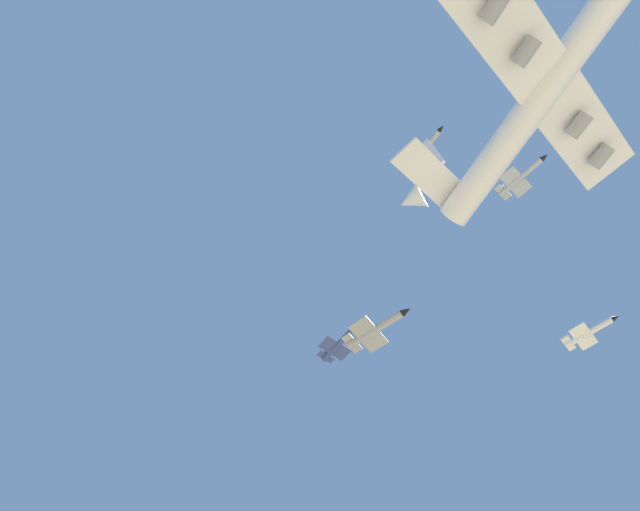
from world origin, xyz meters
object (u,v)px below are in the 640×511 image
object	(u,v)px
carrier_jet	(549,82)
chase_jet_left_wing	(589,333)
chase_jet_trailing	(375,330)
chase_jet_high_escort	(520,177)
chase_jet_right_wing	(339,344)
chase_jet_lead	(424,151)

from	to	relation	value
carrier_jet	chase_jet_left_wing	size ratio (longest dim) A/B	4.57
carrier_jet	chase_jet_trailing	distance (m)	59.14
chase_jet_trailing	chase_jet_high_escort	bearing A→B (deg)	15.36
chase_jet_left_wing	chase_jet_trailing	size ratio (longest dim) A/B	0.99
chase_jet_right_wing	chase_jet_high_escort	xyz separation A→B (m)	(35.39, 51.31, 13.19)
chase_jet_lead	chase_jet_trailing	distance (m)	61.26
chase_jet_trailing	chase_jet_left_wing	bearing A→B (deg)	55.96
chase_jet_high_escort	chase_jet_lead	bearing A→B (deg)	-125.49
chase_jet_left_wing	chase_jet_right_wing	size ratio (longest dim) A/B	1.12
chase_jet_trailing	chase_jet_high_escort	world-z (taller)	chase_jet_high_escort
chase_jet_lead	chase_jet_left_wing	distance (m)	63.38
chase_jet_high_escort	chase_jet_left_wing	bearing A→B (deg)	109.99
chase_jet_lead	chase_jet_left_wing	world-z (taller)	chase_jet_lead
chase_jet_left_wing	chase_jet_high_escort	world-z (taller)	chase_jet_high_escort
chase_jet_lead	chase_jet_high_escort	distance (m)	25.98
chase_jet_right_wing	chase_jet_trailing	world-z (taller)	chase_jet_right_wing
carrier_jet	chase_jet_high_escort	bearing A→B (deg)	122.80
carrier_jet	chase_jet_lead	distance (m)	45.45
chase_jet_lead	chase_jet_high_escort	size ratio (longest dim) A/B	0.98
carrier_jet	chase_jet_lead	size ratio (longest dim) A/B	4.94
chase_jet_right_wing	chase_jet_high_escort	bearing A→B (deg)	10.27
chase_jet_lead	chase_jet_right_wing	size ratio (longest dim) A/B	1.04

